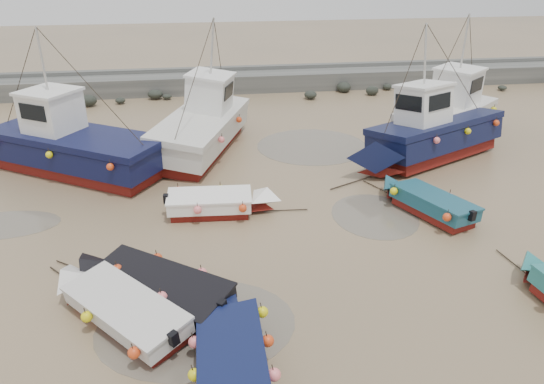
{
  "coord_description": "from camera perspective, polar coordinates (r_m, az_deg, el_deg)",
  "views": [
    {
      "loc": [
        -2.54,
        -14.75,
        9.16
      ],
      "look_at": [
        -0.06,
        1.84,
        1.4
      ],
      "focal_mm": 35.0,
      "sensor_mm": 36.0,
      "label": 1
    }
  ],
  "objects": [
    {
      "name": "dinghy_0",
      "position": [
        14.99,
        -16.07,
        -11.39
      ],
      "size": [
        4.56,
        5.16,
        1.43
      ],
      "rotation": [
        0.0,
        0.0,
        0.71
      ],
      "color": "maroon",
      "rests_on": "ground"
    },
    {
      "name": "dinghy_4",
      "position": [
        15.58,
        -12.89,
        -9.5
      ],
      "size": [
        5.62,
        4.62,
        1.43
      ],
      "rotation": [
        0.0,
        0.0,
        0.91
      ],
      "color": "maroon",
      "rests_on": "ground"
    },
    {
      "name": "dinghy_6",
      "position": [
        20.75,
        16.18,
        -0.72
      ],
      "size": [
        2.93,
        5.27,
        1.43
      ],
      "rotation": [
        0.0,
        0.0,
        0.42
      ],
      "color": "maroon",
      "rests_on": "ground"
    },
    {
      "name": "puddle_a",
      "position": [
        14.69,
        -8.15,
        -14.02
      ],
      "size": [
        5.33,
        5.33,
        0.01
      ],
      "primitive_type": "cylinder",
      "color": "#635B4D",
      "rests_on": "ground"
    },
    {
      "name": "puddle_b",
      "position": [
        20.29,
        10.99,
        -2.5
      ],
      "size": [
        3.21,
        3.21,
        0.01
      ],
      "primitive_type": "cylinder",
      "color": "#635B4D",
      "rests_on": "ground"
    },
    {
      "name": "puddle_c",
      "position": [
        21.6,
        -27.04,
        -3.18
      ],
      "size": [
        4.1,
        4.1,
        0.01
      ],
      "primitive_type": "cylinder",
      "color": "#635B4D",
      "rests_on": "ground"
    },
    {
      "name": "cabin_boat_3",
      "position": [
        29.32,
        18.66,
        8.09
      ],
      "size": [
        8.32,
        7.3,
        6.22
      ],
      "rotation": [
        0.0,
        0.0,
        -0.87
      ],
      "color": "maroon",
      "rests_on": "ground"
    },
    {
      "name": "cabin_boat_2",
      "position": [
        25.7,
        16.58,
        6.07
      ],
      "size": [
        9.58,
        5.9,
        6.22
      ],
      "rotation": [
        0.0,
        0.0,
        2.04
      ],
      "color": "maroon",
      "rests_on": "ground"
    },
    {
      "name": "cabin_boat_1",
      "position": [
        26.63,
        -7.43,
        7.47
      ],
      "size": [
        5.69,
        10.94,
        6.22
      ],
      "rotation": [
        0.0,
        0.0,
        -0.35
      ],
      "color": "maroon",
      "rests_on": "ground"
    },
    {
      "name": "cabin_boat_0",
      "position": [
        25.18,
        -21.32,
        4.91
      ],
      "size": [
        10.27,
        7.48,
        6.22
      ],
      "rotation": [
        0.0,
        0.0,
        0.99
      ],
      "color": "maroon",
      "rests_on": "ground"
    },
    {
      "name": "seawall",
      "position": [
        37.81,
        -4.46,
        11.71
      ],
      "size": [
        60.0,
        4.92,
        1.5
      ],
      "color": "#60605C",
      "rests_on": "ground"
    },
    {
      "name": "dinghy_5",
      "position": [
        19.9,
        -5.68,
        -0.91
      ],
      "size": [
        5.39,
        2.09,
        1.43
      ],
      "rotation": [
        0.0,
        0.0,
        -1.63
      ],
      "color": "maroon",
      "rests_on": "ground"
    },
    {
      "name": "person",
      "position": [
        24.81,
        -13.47,
        2.45
      ],
      "size": [
        0.75,
        0.69,
        1.73
      ],
      "primitive_type": "imported",
      "rotation": [
        0.0,
        0.0,
        3.71
      ],
      "color": "#191933",
      "rests_on": "ground"
    },
    {
      "name": "ground",
      "position": [
        17.55,
        1.08,
        -6.64
      ],
      "size": [
        120.0,
        120.0,
        0.0
      ],
      "primitive_type": "plane",
      "color": "#8B7253",
      "rests_on": "ground"
    },
    {
      "name": "puddle_d",
      "position": [
        27.04,
        4.33,
        4.96
      ],
      "size": [
        5.59,
        5.59,
        0.01
      ],
      "primitive_type": "cylinder",
      "color": "#635B4D",
      "rests_on": "ground"
    },
    {
      "name": "dinghy_1",
      "position": [
        13.05,
        -3.92,
        -16.51
      ],
      "size": [
        2.1,
        5.82,
        1.43
      ],
      "rotation": [
        0.0,
        0.0,
        -0.02
      ],
      "color": "maroon",
      "rests_on": "ground"
    }
  ]
}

